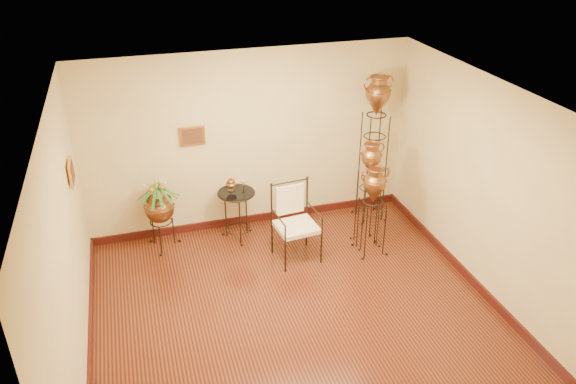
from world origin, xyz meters
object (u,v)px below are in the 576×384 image
object	(u,v)px
amphora_mid	(369,194)
amphora_tall	(374,148)
armchair	(296,224)
side_table	(237,214)
planter_urn	(159,205)

from	to	relation	value
amphora_mid	amphora_tall	bearing A→B (deg)	62.29
armchair	amphora_mid	bearing A→B (deg)	-2.19
amphora_tall	amphora_mid	size ratio (longest dim) A/B	1.44
amphora_tall	armchair	size ratio (longest dim) A/B	2.10
amphora_mid	side_table	bearing A→B (deg)	158.72
planter_urn	amphora_mid	bearing A→B (deg)	-14.78
amphora_tall	planter_urn	size ratio (longest dim) A/B	1.89
armchair	side_table	distance (m)	1.06
planter_urn	armchair	xyz separation A→B (m)	(1.82, -0.85, -0.14)
amphora_tall	amphora_mid	world-z (taller)	amphora_tall
armchair	side_table	size ratio (longest dim) A/B	1.13
amphora_tall	armchair	world-z (taller)	amphora_tall
armchair	side_table	xyz separation A→B (m)	(-0.70, 0.78, -0.16)
amphora_mid	planter_urn	world-z (taller)	amphora_mid
amphora_tall	amphora_mid	bearing A→B (deg)	-117.71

